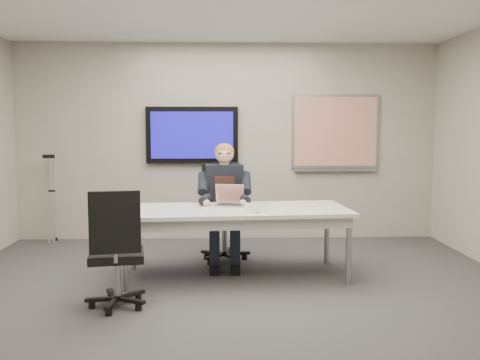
{
  "coord_description": "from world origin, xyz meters",
  "views": [
    {
      "loc": [
        -0.09,
        -4.67,
        1.63
      ],
      "look_at": [
        0.12,
        1.16,
        1.04
      ],
      "focal_mm": 40.0,
      "sensor_mm": 36.0,
      "label": 1
    }
  ],
  "objects_px": {
    "conference_table": "(235,216)",
    "office_chair_near": "(117,272)",
    "laptop": "(230,200)",
    "seated_person": "(225,217)",
    "office_chair_far": "(224,230)"
  },
  "relations": [
    {
      "from": "conference_table",
      "to": "office_chair_near",
      "type": "bearing_deg",
      "value": -141.36
    },
    {
      "from": "conference_table",
      "to": "office_chair_near",
      "type": "distance_m",
      "value": 1.5
    },
    {
      "from": "office_chair_near",
      "to": "laptop",
      "type": "distance_m",
      "value": 1.67
    },
    {
      "from": "office_chair_near",
      "to": "seated_person",
      "type": "relative_size",
      "value": 0.76
    },
    {
      "from": "conference_table",
      "to": "office_chair_far",
      "type": "xyz_separation_m",
      "value": [
        -0.12,
        0.73,
        -0.3
      ]
    },
    {
      "from": "conference_table",
      "to": "office_chair_far",
      "type": "bearing_deg",
      "value": 95.37
    },
    {
      "from": "office_chair_far",
      "to": "seated_person",
      "type": "relative_size",
      "value": 0.82
    },
    {
      "from": "seated_person",
      "to": "laptop",
      "type": "distance_m",
      "value": 0.33
    },
    {
      "from": "seated_person",
      "to": "laptop",
      "type": "height_order",
      "value": "seated_person"
    },
    {
      "from": "conference_table",
      "to": "office_chair_far",
      "type": "relative_size",
      "value": 2.12
    },
    {
      "from": "seated_person",
      "to": "office_chair_near",
      "type": "bearing_deg",
      "value": -126.85
    },
    {
      "from": "conference_table",
      "to": "seated_person",
      "type": "xyz_separation_m",
      "value": [
        -0.11,
        0.45,
        -0.09
      ]
    },
    {
      "from": "laptop",
      "to": "office_chair_near",
      "type": "bearing_deg",
      "value": -118.1
    },
    {
      "from": "conference_table",
      "to": "seated_person",
      "type": "relative_size",
      "value": 1.74
    },
    {
      "from": "conference_table",
      "to": "office_chair_near",
      "type": "height_order",
      "value": "office_chair_near"
    }
  ]
}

